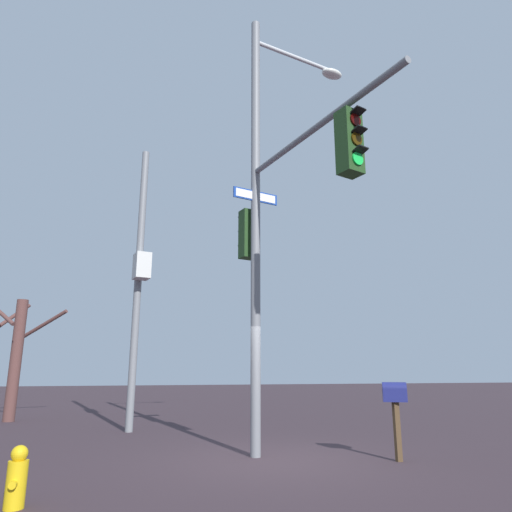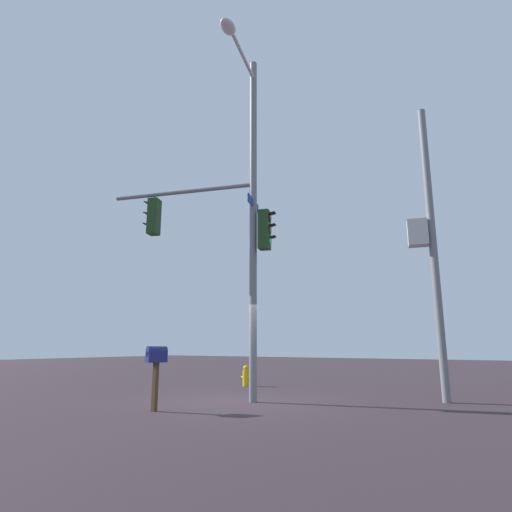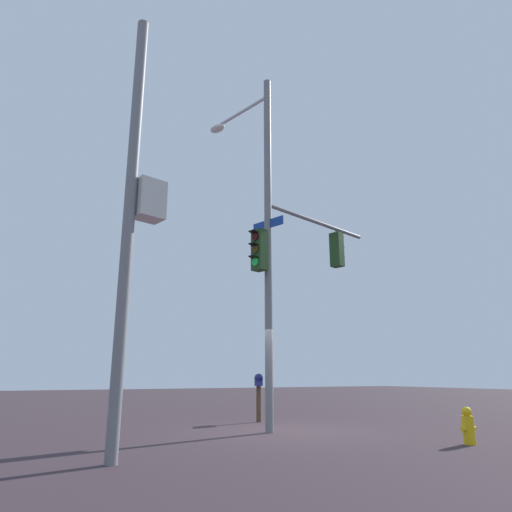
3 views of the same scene
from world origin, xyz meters
The scene contains 6 objects.
ground_plane centered at (0.00, 0.00, 0.00)m, with size 80.00×80.00×0.00m, color #3A2B31.
main_signal_pole_assembly centered at (-0.15, -0.13, 5.36)m, with size 5.19×3.08×9.83m.
secondary_pole_assembly centered at (4.50, 2.73, 4.22)m, with size 0.77×0.54×8.18m.
fire_hydrant centered at (-2.24, 3.81, 0.34)m, with size 0.38×0.24×0.73m.
mailbox centered at (-0.60, -2.28, 1.11)m, with size 0.40×0.50×1.41m.
bare_tree_behind_pole centered at (8.06, 6.65, 2.16)m, with size 2.52×2.51×3.94m.
Camera 1 is at (-8.89, 2.27, 1.67)m, focal length 32.22 mm.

